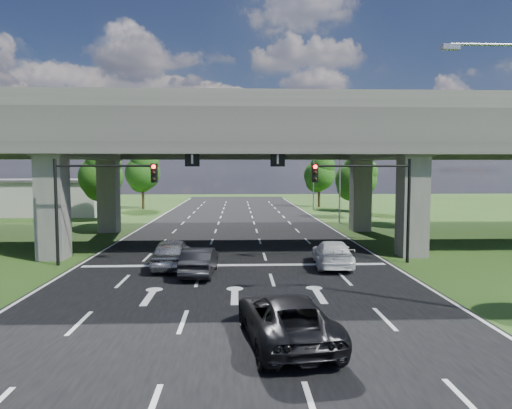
{
  "coord_description": "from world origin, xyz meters",
  "views": [
    {
      "loc": [
        0.14,
        -21.8,
        5.36
      ],
      "look_at": [
        1.34,
        7.93,
        3.12
      ],
      "focal_mm": 32.0,
      "sensor_mm": 36.0,
      "label": 1
    }
  ],
  "objects": [
    {
      "name": "tree_left_mid",
      "position": [
        -16.95,
        34.0,
        4.17
      ],
      "size": [
        3.91,
        3.9,
        6.76
      ],
      "color": "black",
      "rests_on": "ground"
    },
    {
      "name": "tree_right_far",
      "position": [
        12.05,
        44.0,
        4.82
      ],
      "size": [
        4.5,
        4.5,
        7.8
      ],
      "color": "black",
      "rests_on": "ground"
    },
    {
      "name": "streetlight_far",
      "position": [
        10.1,
        24.0,
        5.85
      ],
      "size": [
        3.38,
        0.25,
        10.0
      ],
      "color": "gray",
      "rests_on": "ground"
    },
    {
      "name": "road",
      "position": [
        0.0,
        10.0,
        0.01
      ],
      "size": [
        18.0,
        120.0,
        0.03
      ],
      "primitive_type": "cube",
      "color": "black",
      "rests_on": "ground"
    },
    {
      "name": "warehouse",
      "position": [
        -26.0,
        35.0,
        2.0
      ],
      "size": [
        20.0,
        10.0,
        4.0
      ],
      "primitive_type": "cube",
      "color": "#9E9E99",
      "rests_on": "ground"
    },
    {
      "name": "ground",
      "position": [
        0.0,
        0.0,
        0.0
      ],
      "size": [
        160.0,
        160.0,
        0.0
      ],
      "primitive_type": "plane",
      "color": "#2C4B18",
      "rests_on": "ground"
    },
    {
      "name": "tree_left_far",
      "position": [
        -12.95,
        42.0,
        5.14
      ],
      "size": [
        4.8,
        4.8,
        8.32
      ],
      "color": "black",
      "rests_on": "ground"
    },
    {
      "name": "tree_left_near",
      "position": [
        -13.95,
        26.0,
        4.82
      ],
      "size": [
        4.5,
        4.5,
        7.8
      ],
      "color": "black",
      "rests_on": "ground"
    },
    {
      "name": "car_dark",
      "position": [
        -1.8,
        1.18,
        0.74
      ],
      "size": [
        1.77,
        4.37,
        1.41
      ],
      "primitive_type": "imported",
      "rotation": [
        0.0,
        0.0,
        3.08
      ],
      "color": "black",
      "rests_on": "road"
    },
    {
      "name": "car_white",
      "position": [
        5.4,
        3.0,
        0.74
      ],
      "size": [
        2.41,
        5.03,
        1.41
      ],
      "primitive_type": "imported",
      "rotation": [
        0.0,
        0.0,
        3.05
      ],
      "color": "silver",
      "rests_on": "road"
    },
    {
      "name": "overpass",
      "position": [
        0.0,
        12.0,
        7.92
      ],
      "size": [
        80.0,
        15.0,
        10.0
      ],
      "color": "#3D3A37",
      "rests_on": "ground"
    },
    {
      "name": "tree_right_near",
      "position": [
        13.05,
        28.0,
        4.5
      ],
      "size": [
        4.2,
        4.2,
        7.28
      ],
      "color": "black",
      "rests_on": "ground"
    },
    {
      "name": "signal_left",
      "position": [
        -7.82,
        3.94,
        4.19
      ],
      "size": [
        5.76,
        0.54,
        6.0
      ],
      "color": "black",
      "rests_on": "ground"
    },
    {
      "name": "streetlight_beyond",
      "position": [
        10.1,
        40.0,
        5.85
      ],
      "size": [
        3.38,
        0.25,
        10.0
      ],
      "color": "gray",
      "rests_on": "ground"
    },
    {
      "name": "car_trailing",
      "position": [
        1.63,
        -8.04,
        0.78
      ],
      "size": [
        3.14,
        5.64,
        1.49
      ],
      "primitive_type": "imported",
      "rotation": [
        0.0,
        0.0,
        3.27
      ],
      "color": "black",
      "rests_on": "road"
    },
    {
      "name": "tree_right_mid",
      "position": [
        16.05,
        36.0,
        4.17
      ],
      "size": [
        3.91,
        3.9,
        6.76
      ],
      "color": "black",
      "rests_on": "ground"
    },
    {
      "name": "signal_right",
      "position": [
        7.82,
        3.94,
        4.19
      ],
      "size": [
        5.76,
        0.54,
        6.0
      ],
      "color": "black",
      "rests_on": "ground"
    },
    {
      "name": "car_silver",
      "position": [
        -3.46,
        3.0,
        0.83
      ],
      "size": [
        1.93,
        4.73,
        1.61
      ],
      "primitive_type": "imported",
      "rotation": [
        0.0,
        0.0,
        3.15
      ],
      "color": "#9B9CA2",
      "rests_on": "road"
    }
  ]
}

